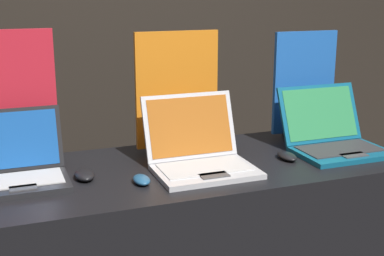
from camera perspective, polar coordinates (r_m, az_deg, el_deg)
wall_back at (r=3.42m, az=-8.95°, el=11.05°), size 8.00×0.05×2.80m
laptop_front at (r=2.01m, az=-17.88°, el=-3.89°), size 0.32×0.30×0.25m
mouse_front at (r=1.99m, az=-11.40°, el=-4.90°), size 0.07×0.12×0.03m
promo_stand_front at (r=2.13m, az=-18.56°, el=2.54°), size 0.32×0.07×0.53m
laptop_middle at (r=2.05m, az=0.79°, el=-2.69°), size 0.37×0.36×0.27m
mouse_middle at (r=1.92m, az=-5.40°, el=-5.52°), size 0.06×0.10×0.03m
promo_stand_middle at (r=2.24m, az=-1.60°, el=3.58°), size 0.36×0.07×0.51m
laptop_back at (r=2.36m, az=14.81°, el=-0.90°), size 0.38×0.37×0.26m
mouse_back at (r=2.21m, az=10.10°, el=-2.97°), size 0.06×0.12×0.03m
promo_stand_back at (r=2.52m, az=11.85°, el=4.31°), size 0.31×0.07×0.49m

